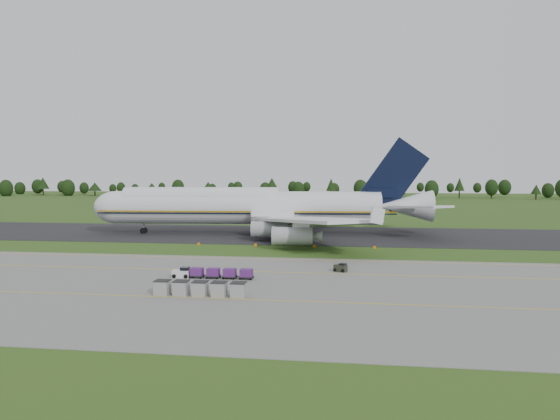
# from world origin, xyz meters

# --- Properties ---
(ground) EXTENTS (600.00, 600.00, 0.00)m
(ground) POSITION_xyz_m (0.00, 0.00, 0.00)
(ground) COLOR #2B4916
(ground) RESTS_ON ground
(apron) EXTENTS (300.00, 52.00, 0.06)m
(apron) POSITION_xyz_m (0.00, -34.00, 0.03)
(apron) COLOR slate
(apron) RESTS_ON ground
(taxiway) EXTENTS (300.00, 40.00, 0.08)m
(taxiway) POSITION_xyz_m (0.00, 28.00, 0.04)
(taxiway) COLOR black
(taxiway) RESTS_ON ground
(apron_markings) EXTENTS (300.00, 30.20, 0.01)m
(apron_markings) POSITION_xyz_m (0.00, -26.98, 0.06)
(apron_markings) COLOR gold
(apron_markings) RESTS_ON apron
(tree_line) EXTENTS (529.64, 21.55, 11.86)m
(tree_line) POSITION_xyz_m (-9.89, 220.71, 6.00)
(tree_line) COLOR black
(tree_line) RESTS_ON ground
(aircraft) EXTENTS (83.69, 81.22, 23.47)m
(aircraft) POSITION_xyz_m (-9.69, 27.67, 6.70)
(aircraft) COLOR silver
(aircraft) RESTS_ON ground
(baggage_train) EXTENTS (11.73, 1.50, 1.44)m
(baggage_train) POSITION_xyz_m (-5.13, -27.96, 0.82)
(baggage_train) COLOR silver
(baggage_train) RESTS_ON apron
(utility_cart) EXTENTS (2.18, 1.81, 1.03)m
(utility_cart) POSITION_xyz_m (12.95, -20.16, 0.57)
(utility_cart) COLOR #262B1E
(utility_cart) RESTS_ON apron
(uld_row) EXTENTS (11.41, 1.81, 1.79)m
(uld_row) POSITION_xyz_m (-3.60, -38.85, 0.96)
(uld_row) COLOR gray
(uld_row) RESTS_ON apron
(edge_markers) EXTENTS (36.31, 0.30, 0.60)m
(edge_markers) POSITION_xyz_m (0.99, 5.69, 0.27)
(edge_markers) COLOR orange
(edge_markers) RESTS_ON ground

